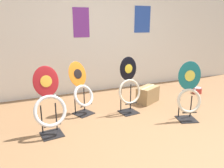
{
  "coord_description": "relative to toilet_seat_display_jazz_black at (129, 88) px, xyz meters",
  "views": [
    {
      "loc": [
        -1.51,
        -2.05,
        1.47
      ],
      "look_at": [
        -0.23,
        0.92,
        0.55
      ],
      "focal_mm": 35.0,
      "sensor_mm": 36.0,
      "label": 1
    }
  ],
  "objects": [
    {
      "name": "wall_back",
      "position": [
        -0.1,
        1.41,
        0.87
      ],
      "size": [
        8.0,
        0.07,
        2.6
      ],
      "color": "silver",
      "rests_on": "ground_plane"
    },
    {
      "name": "toilet_seat_display_orange_sun",
      "position": [
        -0.72,
        0.27,
        -0.05
      ],
      "size": [
        0.45,
        0.43,
        0.86
      ],
      "color": "black",
      "rests_on": "ground_plane"
    },
    {
      "name": "storage_box",
      "position": [
        0.56,
        0.3,
        -0.28
      ],
      "size": [
        0.51,
        0.42,
        0.3
      ],
      "color": "#A37F51",
      "rests_on": "ground_plane"
    },
    {
      "name": "toilet_seat_display_teal_sax",
      "position": [
        0.7,
        -0.61,
        -0.03
      ],
      "size": [
        0.41,
        0.35,
        0.91
      ],
      "color": "black",
      "rests_on": "ground_plane"
    },
    {
      "name": "toilet_seat_display_jazz_black",
      "position": [
        0.0,
        0.0,
        0.0
      ],
      "size": [
        0.43,
        0.31,
        0.94
      ],
      "color": "black",
      "rests_on": "ground_plane"
    },
    {
      "name": "ground_plane",
      "position": [
        -0.1,
        -0.98,
        -0.43
      ],
      "size": [
        14.0,
        14.0,
        0.0
      ],
      "primitive_type": "plane",
      "color": "#8E6642"
    },
    {
      "name": "paint_can",
      "position": [
        1.84,
        0.35,
        -0.37
      ],
      "size": [
        0.19,
        0.19,
        0.12
      ],
      "color": "red",
      "rests_on": "ground_plane"
    },
    {
      "name": "toilet_seat_display_crimson_swirl",
      "position": [
        -1.31,
        -0.26,
        -0.01
      ],
      "size": [
        0.45,
        0.32,
        0.93
      ],
      "color": "black",
      "rests_on": "ground_plane"
    }
  ]
}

